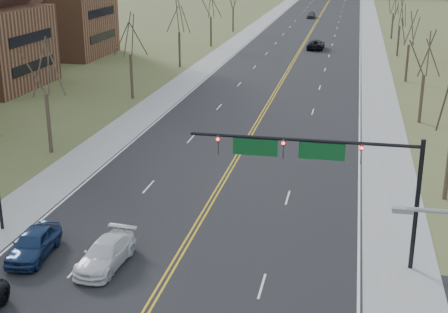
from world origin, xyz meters
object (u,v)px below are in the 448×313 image
at_px(car_far_nb, 316,44).
at_px(car_far_sb, 311,15).
at_px(car_sb_outer_second, 34,243).
at_px(car_sb_inner_second, 106,254).
at_px(signal_mast, 320,160).

xyz_separation_m(car_far_nb, car_far_sb, (-4.36, 48.60, 0.02)).
height_order(car_sb_outer_second, car_far_nb, car_far_nb).
bearing_deg(car_sb_inner_second, car_sb_outer_second, -179.05).
relative_size(car_far_nb, car_far_sb, 1.20).
distance_m(car_far_nb, car_far_sb, 48.80).
bearing_deg(car_far_sb, car_sb_outer_second, -93.46).
xyz_separation_m(signal_mast, car_sb_outer_second, (-15.27, -2.88, -4.97)).
bearing_deg(signal_mast, car_far_sb, 94.33).
bearing_deg(car_far_sb, car_far_nb, -85.65).
height_order(car_far_nb, car_far_sb, car_far_sb).
bearing_deg(signal_mast, car_far_nb, 93.81).
bearing_deg(car_far_nb, car_sb_outer_second, 84.03).
relative_size(signal_mast, car_sb_inner_second, 2.51).
height_order(signal_mast, car_sb_outer_second, signal_mast).
distance_m(signal_mast, car_far_sb, 123.99).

